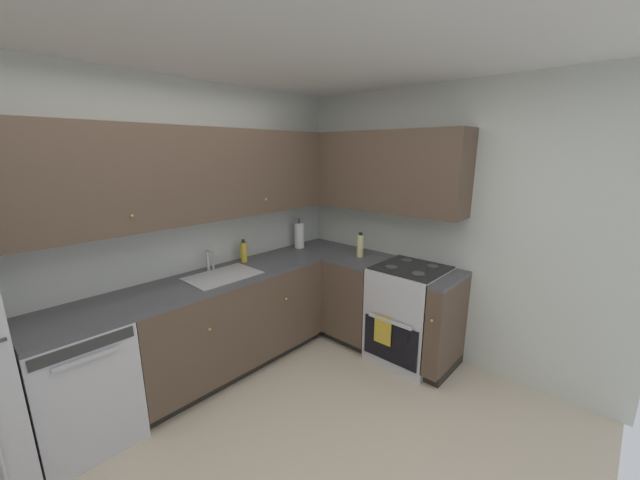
# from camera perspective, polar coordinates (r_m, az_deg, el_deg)

# --- Properties ---
(ground_plane) EXTENTS (3.89, 3.10, 0.02)m
(ground_plane) POSITION_cam_1_polar(r_m,az_deg,el_deg) (2.73, -4.65, -32.70)
(ground_plane) COLOR beige
(wall_back) EXTENTS (3.99, 0.05, 2.56)m
(wall_back) POSITION_cam_1_polar(r_m,az_deg,el_deg) (3.30, -24.13, 0.52)
(wall_back) COLOR silver
(wall_back) RESTS_ON ground_plane
(wall_right) EXTENTS (0.05, 3.20, 2.56)m
(wall_right) POSITION_cam_1_polar(r_m,az_deg,el_deg) (3.58, 18.55, 2.00)
(wall_right) COLOR silver
(wall_right) RESTS_ON ground_plane
(ceiling) EXTENTS (3.99, 3.20, 0.05)m
(ceiling) POSITION_cam_1_polar(r_m,az_deg,el_deg) (1.98, -6.38, 31.81)
(ceiling) COLOR white
(dishwasher) EXTENTS (0.60, 0.63, 0.88)m
(dishwasher) POSITION_cam_1_polar(r_m,az_deg,el_deg) (3.09, -33.80, -18.34)
(dishwasher) COLOR silver
(dishwasher) RESTS_ON ground_plane
(lower_cabinets_back) EXTENTS (1.82, 0.62, 0.88)m
(lower_cabinets_back) POSITION_cam_1_polar(r_m,az_deg,el_deg) (3.50, -13.88, -12.47)
(lower_cabinets_back) COLOR brown
(lower_cabinets_back) RESTS_ON ground_plane
(countertop_back) EXTENTS (3.02, 0.60, 0.03)m
(countertop_back) POSITION_cam_1_polar(r_m,az_deg,el_deg) (3.32, -14.34, -5.42)
(countertop_back) COLOR #4C4C51
(countertop_back) RESTS_ON lower_cabinets_back
(lower_cabinets_right) EXTENTS (0.62, 1.29, 0.88)m
(lower_cabinets_right) POSITION_cam_1_polar(r_m,az_deg,el_deg) (3.78, 8.85, -10.14)
(lower_cabinets_right) COLOR brown
(lower_cabinets_right) RESTS_ON ground_plane
(countertop_right) EXTENTS (0.60, 1.29, 0.03)m
(countertop_right) POSITION_cam_1_polar(r_m,az_deg,el_deg) (3.62, 9.09, -3.54)
(countertop_right) COLOR #4C4C51
(countertop_right) RESTS_ON lower_cabinets_right
(oven_range) EXTENTS (0.68, 0.62, 1.07)m
(oven_range) POSITION_cam_1_polar(r_m,az_deg,el_deg) (3.61, 13.92, -11.18)
(oven_range) COLOR silver
(oven_range) RESTS_ON ground_plane
(upper_cabinets_back) EXTENTS (2.70, 0.34, 0.76)m
(upper_cabinets_back) POSITION_cam_1_polar(r_m,az_deg,el_deg) (3.18, -19.15, 9.73)
(upper_cabinets_back) COLOR brown
(upper_cabinets_right) EXTENTS (0.32, 1.82, 0.76)m
(upper_cabinets_right) POSITION_cam_1_polar(r_m,az_deg,el_deg) (3.66, 8.70, 10.78)
(upper_cabinets_right) COLOR brown
(sink) EXTENTS (0.60, 0.40, 0.10)m
(sink) POSITION_cam_1_polar(r_m,az_deg,el_deg) (3.26, -15.12, -6.21)
(sink) COLOR #B7B7BC
(sink) RESTS_ON countertop_back
(faucet) EXTENTS (0.07, 0.16, 0.20)m
(faucet) POSITION_cam_1_polar(r_m,az_deg,el_deg) (3.39, -17.12, -2.76)
(faucet) COLOR silver
(faucet) RESTS_ON countertop_back
(soap_bottle) EXTENTS (0.06, 0.06, 0.22)m
(soap_bottle) POSITION_cam_1_polar(r_m,az_deg,el_deg) (3.59, -12.01, -1.84)
(soap_bottle) COLOR gold
(soap_bottle) RESTS_ON countertop_back
(paper_towel_roll) EXTENTS (0.11, 0.11, 0.34)m
(paper_towel_roll) POSITION_cam_1_polar(r_m,az_deg,el_deg) (4.02, -3.31, 0.78)
(paper_towel_roll) COLOR white
(paper_towel_roll) RESTS_ON countertop_back
(oil_bottle) EXTENTS (0.07, 0.07, 0.25)m
(oil_bottle) POSITION_cam_1_polar(r_m,az_deg,el_deg) (3.69, 6.40, -0.87)
(oil_bottle) COLOR beige
(oil_bottle) RESTS_ON countertop_right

